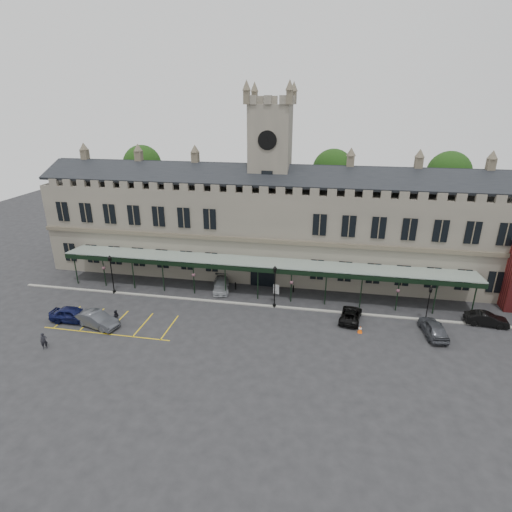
% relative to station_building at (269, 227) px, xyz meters
% --- Properties ---
extents(ground, '(140.00, 140.00, 0.00)m').
position_rel_station_building_xyz_m(ground, '(0.00, -15.91, -6.47)').
color(ground, black).
extents(station_building, '(60.00, 10.36, 17.30)m').
position_rel_station_building_xyz_m(station_building, '(0.00, 0.00, 0.00)').
color(station_building, '#615C51').
rests_on(station_building, ground).
extents(clock_tower, '(5.60, 5.60, 24.80)m').
position_rel_station_building_xyz_m(clock_tower, '(0.00, 0.09, 6.64)').
color(clock_tower, '#615C51').
rests_on(clock_tower, ground).
extents(canopy, '(50.00, 4.10, 4.30)m').
position_rel_station_building_xyz_m(canopy, '(0.00, -8.45, -4.06)').
color(canopy, '#8C9E93').
rests_on(canopy, ground).
extents(kerb, '(60.00, 0.40, 0.12)m').
position_rel_station_building_xyz_m(kerb, '(0.00, -10.41, -6.41)').
color(kerb, gray).
rests_on(kerb, ground).
extents(parking_markings, '(16.00, 6.00, 0.01)m').
position_rel_station_building_xyz_m(parking_markings, '(-14.00, -17.41, -6.47)').
color(parking_markings, gold).
rests_on(parking_markings, ground).
extents(tree_behind_left, '(6.00, 6.00, 16.00)m').
position_rel_station_building_xyz_m(tree_behind_left, '(-22.00, 9.09, 6.35)').
color(tree_behind_left, '#332314').
rests_on(tree_behind_left, ground).
extents(tree_behind_mid, '(6.00, 6.00, 16.00)m').
position_rel_station_building_xyz_m(tree_behind_mid, '(8.00, 9.09, 6.35)').
color(tree_behind_mid, '#332314').
rests_on(tree_behind_mid, ground).
extents(tree_behind_right, '(6.00, 6.00, 16.00)m').
position_rel_station_building_xyz_m(tree_behind_right, '(24.00, 9.09, 6.35)').
color(tree_behind_right, '#332314').
rests_on(tree_behind_right, ground).
extents(lamp_post_left, '(0.48, 0.48, 5.06)m').
position_rel_station_building_xyz_m(lamp_post_left, '(-17.88, -10.43, -3.47)').
color(lamp_post_left, black).
rests_on(lamp_post_left, ground).
extents(lamp_post_mid, '(0.49, 0.49, 5.20)m').
position_rel_station_building_xyz_m(lamp_post_mid, '(2.26, -10.42, -3.39)').
color(lamp_post_mid, black).
rests_on(lamp_post_mid, ground).
extents(lamp_post_right, '(0.39, 0.39, 4.14)m').
position_rel_station_building_xyz_m(lamp_post_right, '(18.86, -10.63, -4.01)').
color(lamp_post_right, black).
rests_on(lamp_post_right, ground).
extents(traffic_cone, '(0.48, 0.48, 0.76)m').
position_rel_station_building_xyz_m(traffic_cone, '(11.73, -14.30, -6.09)').
color(traffic_cone, '#FF5508').
rests_on(traffic_cone, ground).
extents(sign_board, '(0.73, 0.19, 1.26)m').
position_rel_station_building_xyz_m(sign_board, '(2.01, -6.99, -5.85)').
color(sign_board, black).
rests_on(sign_board, ground).
extents(bollard_left, '(0.17, 0.17, 0.97)m').
position_rel_station_building_xyz_m(bollard_left, '(-3.25, -6.68, -5.98)').
color(bollard_left, black).
rests_on(bollard_left, ground).
extents(bollard_right, '(0.16, 0.16, 0.91)m').
position_rel_station_building_xyz_m(bollard_right, '(4.05, -6.15, -6.01)').
color(bollard_right, black).
rests_on(bollard_right, ground).
extents(car_left_a, '(4.94, 2.06, 1.67)m').
position_rel_station_building_xyz_m(car_left_a, '(-18.69, -17.62, -5.63)').
color(car_left_a, '#0C1139').
rests_on(car_left_a, ground).
extents(car_left_b, '(5.21, 2.89, 1.63)m').
position_rel_station_building_xyz_m(car_left_b, '(-15.60, -18.10, -5.65)').
color(car_left_b, '#3D4045').
rests_on(car_left_b, ground).
extents(car_taxi, '(2.96, 5.04, 1.37)m').
position_rel_station_building_xyz_m(car_taxi, '(-5.00, -7.19, -5.78)').
color(car_taxi, '#9FA2A7').
rests_on(car_taxi, ground).
extents(car_van, '(2.80, 4.79, 1.25)m').
position_rel_station_building_xyz_m(car_van, '(10.85, -11.82, -5.84)').
color(car_van, black).
rests_on(car_van, ground).
extents(car_right_a, '(2.47, 4.94, 1.62)m').
position_rel_station_building_xyz_m(car_right_a, '(19.00, -13.42, -5.66)').
color(car_right_a, '#3D4045').
rests_on(car_right_a, ground).
extents(car_right_b, '(4.39, 1.86, 1.41)m').
position_rel_station_building_xyz_m(car_right_b, '(25.00, -10.29, -5.76)').
color(car_right_b, black).
rests_on(car_right_b, ground).
extents(person_a, '(0.73, 0.72, 1.70)m').
position_rel_station_building_xyz_m(person_a, '(-18.33, -22.76, -5.62)').
color(person_a, black).
rests_on(person_a, ground).
extents(person_b, '(0.99, 0.93, 1.63)m').
position_rel_station_building_xyz_m(person_b, '(-13.87, -17.24, -5.65)').
color(person_b, black).
rests_on(person_b, ground).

